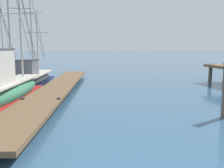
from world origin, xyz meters
name	(u,v)px	position (x,y,z in m)	size (l,w,h in m)	color
floating_dock	(57,88)	(-4.98, 12.80, 0.36)	(2.31, 19.40, 0.53)	brown
fishing_boat_0	(9,88)	(-6.90, 10.19, 0.80)	(1.63, 8.56, 7.43)	#337556
fishing_boat_1	(32,77)	(-7.35, 16.12, 0.62)	(2.03, 8.17, 7.28)	black
fishing_boat_6	(3,73)	(-10.83, 20.08, 0.56)	(2.53, 6.26, 6.96)	#AD2823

